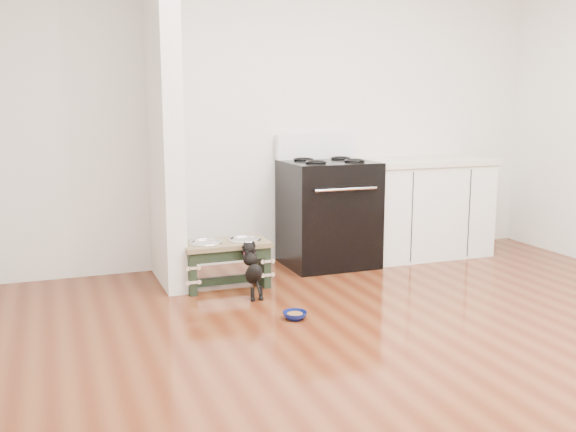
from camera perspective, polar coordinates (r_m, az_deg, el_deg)
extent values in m
plane|color=#4E1F0E|center=(3.83, 13.63, -12.09)|extent=(5.00, 5.00, 0.00)
plane|color=silver|center=(5.78, -0.02, 9.34)|extent=(5.00, 0.00, 5.00)
cube|color=silver|center=(5.08, -11.01, 9.04)|extent=(0.15, 0.80, 2.70)
cube|color=black|center=(5.64, 3.60, 0.21)|extent=(0.76, 0.65, 0.92)
cube|color=black|center=(5.38, 4.95, -0.95)|extent=(0.58, 0.02, 0.50)
cylinder|color=silver|center=(5.29, 5.19, 2.38)|extent=(0.56, 0.02, 0.02)
cube|color=white|center=(5.82, 2.54, 6.19)|extent=(0.76, 0.08, 0.22)
torus|color=black|center=(5.38, 2.51, 4.81)|extent=(0.18, 0.18, 0.02)
torus|color=black|center=(5.53, 5.95, 4.91)|extent=(0.18, 0.18, 0.02)
torus|color=black|center=(5.64, 1.39, 5.06)|extent=(0.18, 0.18, 0.02)
torus|color=black|center=(5.78, 4.71, 5.16)|extent=(0.18, 0.18, 0.02)
cube|color=white|center=(6.13, 11.87, 0.53)|extent=(1.20, 0.60, 0.86)
cube|color=beige|center=(6.08, 12.02, 4.77)|extent=(1.24, 0.64, 0.05)
cube|color=black|center=(6.00, 13.07, -3.44)|extent=(1.20, 0.06, 0.10)
cube|color=black|center=(4.96, -8.80, -4.78)|extent=(0.05, 0.32, 0.33)
cube|color=black|center=(5.11, -2.39, -4.23)|extent=(0.05, 0.32, 0.33)
cube|color=black|center=(4.86, -5.12, -3.52)|extent=(0.53, 0.03, 0.08)
cube|color=black|center=(5.06, -5.53, -5.70)|extent=(0.53, 0.05, 0.05)
cube|color=brown|center=(4.99, -5.58, -2.49)|extent=(0.66, 0.35, 0.04)
cylinder|color=silver|center=(4.95, -7.31, -2.60)|extent=(0.23, 0.23, 0.04)
cylinder|color=silver|center=(5.03, -3.88, -2.34)|extent=(0.23, 0.23, 0.04)
torus|color=silver|center=(4.94, -7.31, -2.35)|extent=(0.26, 0.26, 0.02)
torus|color=silver|center=(5.02, -3.89, -2.10)|extent=(0.26, 0.26, 0.02)
cylinder|color=black|center=(4.70, -3.18, -6.95)|extent=(0.03, 0.03, 0.10)
cylinder|color=black|center=(4.72, -2.44, -6.87)|extent=(0.03, 0.03, 0.10)
sphere|color=black|center=(4.71, -3.14, -7.43)|extent=(0.04, 0.04, 0.04)
sphere|color=black|center=(4.73, -2.40, -7.35)|extent=(0.04, 0.04, 0.04)
ellipsoid|color=black|center=(4.74, -3.06, -5.17)|extent=(0.12, 0.27, 0.24)
sphere|color=black|center=(4.79, -3.39, -3.82)|extent=(0.11, 0.11, 0.11)
sphere|color=black|center=(4.80, -3.51, -2.89)|extent=(0.09, 0.09, 0.09)
sphere|color=black|center=(4.85, -4.08, -2.76)|extent=(0.03, 0.03, 0.03)
sphere|color=black|center=(4.87, -3.38, -2.70)|extent=(0.03, 0.03, 0.03)
cylinder|color=black|center=(4.66, -2.66, -6.41)|extent=(0.02, 0.08, 0.09)
torus|color=#C13864|center=(4.80, -3.46, -3.35)|extent=(0.09, 0.06, 0.08)
imported|color=#0C1759|center=(4.33, 0.62, -8.83)|extent=(0.19, 0.19, 0.05)
cylinder|color=brown|center=(4.32, 0.62, -8.78)|extent=(0.10, 0.10, 0.02)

